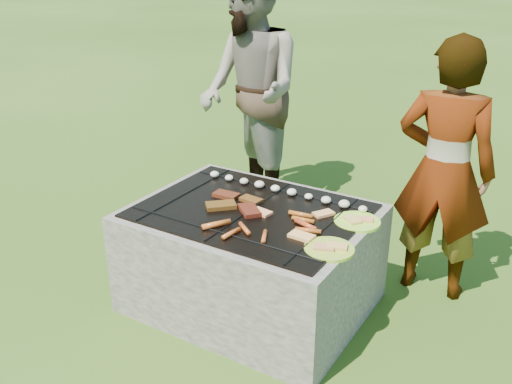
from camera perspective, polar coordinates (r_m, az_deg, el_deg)
lawn at (r=3.48m, az=-0.44°, el=-10.94°), size 60.00×60.00×0.00m
fire_pit at (r=3.33m, az=-0.45°, el=-6.92°), size 1.30×1.00×0.62m
mushrooms at (r=3.38m, az=2.86°, el=0.17°), size 1.05×0.06×0.04m
pork_slabs at (r=3.23m, az=-2.11°, el=-1.15°), size 0.40×0.29×0.02m
sausages at (r=2.97m, az=1.38°, el=-3.39°), size 0.56×0.46×0.03m
bread_on_grate at (r=3.03m, az=3.95°, el=-2.99°), size 0.45×0.41×0.02m
plate_far at (r=3.09m, az=10.07°, el=-2.92°), size 0.28×0.28×0.03m
plate_near at (r=2.80m, az=7.35°, el=-5.66°), size 0.29×0.29×0.03m
cook at (r=3.44m, az=18.31°, el=1.99°), size 0.59×0.41×1.55m
bystander at (r=4.43m, az=-0.64°, el=9.93°), size 1.16×1.12×1.88m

